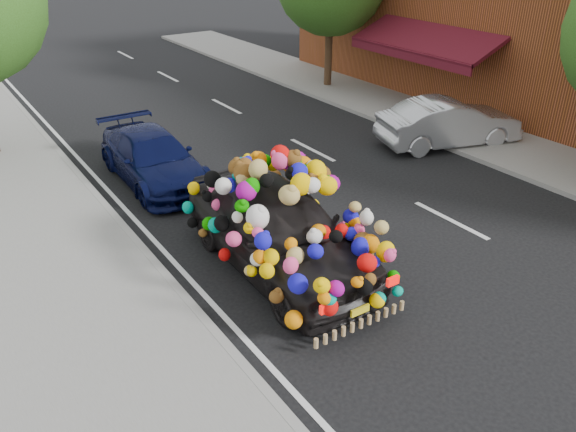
# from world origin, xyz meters

# --- Properties ---
(ground) EXTENTS (100.00, 100.00, 0.00)m
(ground) POSITION_xyz_m (0.00, 0.00, 0.00)
(ground) COLOR black
(ground) RESTS_ON ground
(sidewalk) EXTENTS (4.00, 60.00, 0.12)m
(sidewalk) POSITION_xyz_m (-4.30, 0.00, 0.06)
(sidewalk) COLOR gray
(sidewalk) RESTS_ON ground
(kerb) EXTENTS (0.15, 60.00, 0.13)m
(kerb) POSITION_xyz_m (-2.35, 0.00, 0.07)
(kerb) COLOR gray
(kerb) RESTS_ON ground
(footpath_far) EXTENTS (3.00, 40.00, 0.12)m
(footpath_far) POSITION_xyz_m (8.20, 3.00, 0.06)
(footpath_far) COLOR gray
(footpath_far) RESTS_ON ground
(lane_markings) EXTENTS (6.00, 50.00, 0.01)m
(lane_markings) POSITION_xyz_m (3.60, 0.00, 0.01)
(lane_markings) COLOR silver
(lane_markings) RESTS_ON ground
(plush_art_car) EXTENTS (2.35, 4.88, 2.22)m
(plush_art_car) POSITION_xyz_m (-0.43, 0.56, 1.14)
(plush_art_car) COLOR black
(plush_art_car) RESTS_ON ground
(navy_sedan) EXTENTS (1.78, 4.18, 1.20)m
(navy_sedan) POSITION_xyz_m (-0.83, 5.50, 0.60)
(navy_sedan) COLOR #070C33
(navy_sedan) RESTS_ON ground
(silver_hatchback) EXTENTS (4.23, 2.53, 1.32)m
(silver_hatchback) POSITION_xyz_m (7.00, 3.17, 0.66)
(silver_hatchback) COLOR #B3B5BB
(silver_hatchback) RESTS_ON ground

